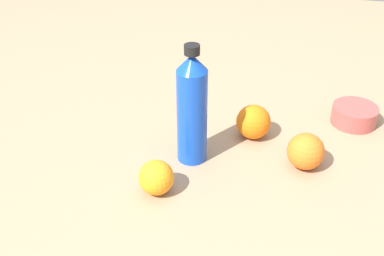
# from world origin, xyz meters

# --- Properties ---
(ground_plane) EXTENTS (2.40, 2.40, 0.00)m
(ground_plane) POSITION_xyz_m (0.00, 0.00, 0.00)
(ground_plane) COLOR #9E7F60
(water_bottle) EXTENTS (0.07, 0.07, 0.28)m
(water_bottle) POSITION_xyz_m (-0.01, 0.04, 0.13)
(water_bottle) COLOR blue
(water_bottle) RESTS_ON ground_plane
(orange_0) EXTENTS (0.07, 0.07, 0.07)m
(orange_0) POSITION_xyz_m (0.04, 0.18, 0.04)
(orange_0) COLOR orange
(orange_0) RESTS_ON ground_plane
(orange_1) EXTENTS (0.08, 0.08, 0.08)m
(orange_1) POSITION_xyz_m (-0.14, -0.07, 0.04)
(orange_1) COLOR orange
(orange_1) RESTS_ON ground_plane
(orange_2) EXTENTS (0.08, 0.08, 0.08)m
(orange_2) POSITION_xyz_m (-0.26, 0.03, 0.04)
(orange_2) COLOR orange
(orange_2) RESTS_ON ground_plane
(ceramic_bowl) EXTENTS (0.11, 0.11, 0.05)m
(ceramic_bowl) POSITION_xyz_m (-0.38, -0.18, 0.02)
(ceramic_bowl) COLOR #B24C47
(ceramic_bowl) RESTS_ON ground_plane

